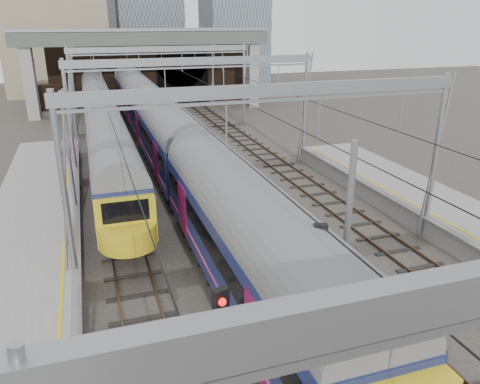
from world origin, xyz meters
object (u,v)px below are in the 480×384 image
object	(u,v)px
train_second	(101,116)
signal_near_centre	(315,285)
signal_near_left	(220,356)
train_main	(149,113)

from	to	relation	value
train_second	signal_near_centre	distance (m)	31.84
signal_near_left	signal_near_centre	distance (m)	3.73
signal_near_left	signal_near_centre	size ratio (longest dim) A/B	0.95
train_second	signal_near_left	distance (m)	33.35
signal_near_left	train_main	bearing A→B (deg)	64.36
train_main	train_second	world-z (taller)	train_main
train_main	signal_near_centre	world-z (taller)	signal_near_centre
train_main	train_second	bearing A→B (deg)	163.30
signal_near_left	signal_near_centre	world-z (taller)	signal_near_centre
train_main	signal_near_centre	size ratio (longest dim) A/B	13.51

